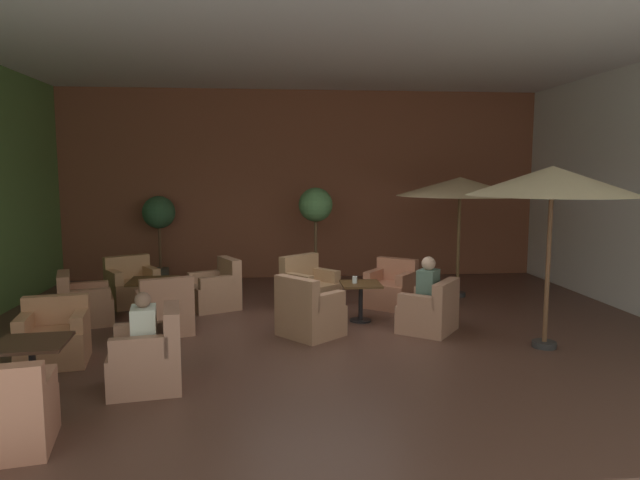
% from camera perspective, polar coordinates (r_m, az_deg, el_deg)
% --- Properties ---
extents(ground_plane, '(10.62, 8.74, 0.02)m').
position_cam_1_polar(ground_plane, '(8.61, 0.27, -9.04)').
color(ground_plane, '#52352A').
extents(wall_back_brick, '(10.62, 0.08, 4.12)m').
position_cam_1_polar(wall_back_brick, '(12.59, -1.65, 5.57)').
color(wall_back_brick, brown).
rests_on(wall_back_brick, ground_plane).
extents(ceiling_slab, '(10.62, 8.74, 0.06)m').
position_cam_1_polar(ceiling_slab, '(8.47, 0.29, 19.17)').
color(ceiling_slab, silver).
rests_on(ceiling_slab, wall_back_brick).
extents(cafe_table_front_left, '(0.62, 0.62, 0.61)m').
position_cam_1_polar(cafe_table_front_left, '(8.97, 4.13, -5.32)').
color(cafe_table_front_left, black).
rests_on(cafe_table_front_left, ground_plane).
extents(armchair_front_left_north, '(1.03, 1.03, 0.83)m').
position_cam_1_polar(armchair_front_left_north, '(10.01, 7.19, -4.94)').
color(armchair_front_left_north, '#BE7858').
rests_on(armchair_front_left_north, ground_plane).
extents(armchair_front_left_east, '(1.09, 1.09, 0.92)m').
position_cam_1_polar(armchair_front_left_east, '(9.76, -1.11, -5.04)').
color(armchair_front_left_east, tan).
rests_on(armchair_front_left_east, ground_plane).
extents(armchair_front_left_south, '(1.05, 1.06, 0.89)m').
position_cam_1_polar(armchair_front_left_south, '(8.18, -1.13, -7.45)').
color(armchair_front_left_south, tan).
rests_on(armchair_front_left_south, ground_plane).
extents(armchair_front_left_west, '(1.03, 1.05, 0.78)m').
position_cam_1_polar(armchair_front_left_west, '(8.56, 11.02, -7.15)').
color(armchair_front_left_west, tan).
rests_on(armchair_front_left_west, ground_plane).
extents(cafe_table_front_right, '(0.78, 0.78, 0.61)m').
position_cam_1_polar(cafe_table_front_right, '(9.59, -16.47, -4.54)').
color(cafe_table_front_right, black).
rests_on(cafe_table_front_right, ground_plane).
extents(armchair_front_right_north, '(0.94, 0.93, 0.86)m').
position_cam_1_polar(armchair_front_right_north, '(8.60, -15.39, -7.08)').
color(armchair_front_right_north, tan).
rests_on(armchair_front_right_north, ground_plane).
extents(armchair_front_right_east, '(1.00, 0.97, 0.87)m').
position_cam_1_polar(armchair_front_right_east, '(9.94, -10.48, -5.05)').
color(armchair_front_right_east, tan).
rests_on(armchair_front_right_east, ground_plane).
extents(armchair_front_right_south, '(1.05, 1.03, 0.85)m').
position_cam_1_polar(armchair_front_right_south, '(10.60, -18.44, -4.52)').
color(armchair_front_right_south, tan).
rests_on(armchair_front_right_south, ground_plane).
extents(armchair_front_right_west, '(0.98, 0.97, 0.82)m').
position_cam_1_polar(armchair_front_right_west, '(9.57, -22.78, -6.04)').
color(armchair_front_right_west, tan).
rests_on(armchair_front_right_west, ground_plane).
extents(cafe_table_mid_center, '(0.77, 0.77, 0.61)m').
position_cam_1_polar(cafe_table_mid_center, '(6.66, -27.06, -10.12)').
color(cafe_table_mid_center, black).
rests_on(cafe_table_mid_center, ground_plane).
extents(armchair_mid_center_north, '(0.86, 0.86, 0.82)m').
position_cam_1_polar(armchair_mid_center_north, '(5.65, -29.25, -15.27)').
color(armchair_mid_center_north, tan).
rests_on(armchair_mid_center_north, ground_plane).
extents(armchair_mid_center_east, '(0.86, 0.81, 0.89)m').
position_cam_1_polar(armchair_mid_center_east, '(6.55, -16.83, -11.44)').
color(armchair_mid_center_east, tan).
rests_on(armchair_mid_center_east, ground_plane).
extents(armchair_mid_center_south, '(0.89, 0.82, 0.80)m').
position_cam_1_polar(armchair_mid_center_south, '(7.79, -25.25, -9.02)').
color(armchair_mid_center_south, tan).
rests_on(armchair_mid_center_south, ground_plane).
extents(patio_umbrella_tall_red, '(2.20, 2.20, 2.43)m').
position_cam_1_polar(patio_umbrella_tall_red, '(7.99, 22.38, 5.45)').
color(patio_umbrella_tall_red, '#2D2D2D').
rests_on(patio_umbrella_tall_red, ground_plane).
extents(patio_umbrella_center_beige, '(2.37, 2.37, 2.26)m').
position_cam_1_polar(patio_umbrella_center_beige, '(10.86, 13.95, 5.20)').
color(patio_umbrella_center_beige, '#2D2D2D').
rests_on(patio_umbrella_center_beige, ground_plane).
extents(potted_tree_left_corner, '(0.69, 0.69, 1.85)m').
position_cam_1_polar(potted_tree_left_corner, '(12.37, -15.93, 2.03)').
color(potted_tree_left_corner, '#3C392D').
rests_on(potted_tree_left_corner, ground_plane).
extents(potted_tree_mid_left, '(0.68, 0.68, 2.05)m').
position_cam_1_polar(potted_tree_mid_left, '(11.22, -0.44, 2.53)').
color(potted_tree_mid_left, '#A16145').
rests_on(potted_tree_mid_left, ground_plane).
extents(patron_blue_shirt, '(0.31, 0.40, 0.64)m').
position_cam_1_polar(patron_blue_shirt, '(6.44, -17.36, -8.26)').
color(patron_blue_shirt, silver).
rests_on(patron_blue_shirt, ground_plane).
extents(patron_by_window, '(0.39, 0.41, 0.71)m').
position_cam_1_polar(patron_by_window, '(8.48, 10.85, -4.28)').
color(patron_by_window, '#526E5F').
rests_on(patron_by_window, ground_plane).
extents(iced_drink_cup, '(0.08, 0.08, 0.11)m').
position_cam_1_polar(iced_drink_cup, '(8.92, 3.52, -4.02)').
color(iced_drink_cup, silver).
rests_on(iced_drink_cup, cafe_table_front_left).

